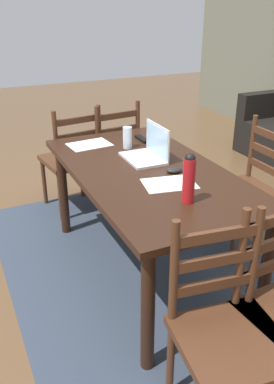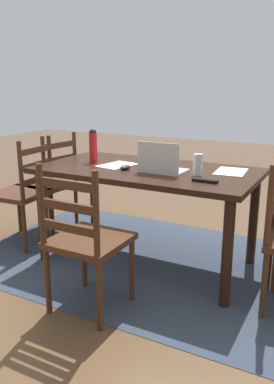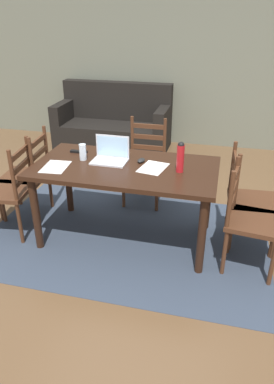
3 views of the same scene
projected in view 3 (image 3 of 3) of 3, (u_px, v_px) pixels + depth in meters
name	position (u px, v px, depth m)	size (l,w,h in m)	color
ground_plane	(126.00, 236.00, 3.56)	(14.00, 14.00, 0.00)	brown
area_rug	(126.00, 236.00, 3.56)	(2.74, 1.83, 0.01)	#333D4C
wall_back	(177.00, 58.00, 5.58)	(8.00, 0.12, 2.70)	#6B6D5B
dining_table	(125.00, 175.00, 3.26)	(1.66, 0.88, 0.76)	black
chair_left_near	(9.00, 190.00, 3.45)	(0.49, 0.49, 0.95)	#4C2B19
chair_far_head	(145.00, 163.00, 4.06)	(0.44, 0.44, 0.95)	#4C2B19
chair_left_far	(28.00, 176.00, 3.75)	(0.48, 0.48, 0.95)	#4C2B19
chair_right_far	(248.00, 200.00, 3.26)	(0.47, 0.47, 0.95)	#4C2B19
chair_right_near	(250.00, 219.00, 2.96)	(0.49, 0.49, 0.95)	#4C2B19
couch	(114.00, 125.00, 5.82)	(1.80, 0.80, 1.00)	black
laptop	(111.00, 155.00, 3.31)	(0.32, 0.23, 0.23)	silver
water_bottle	(180.00, 156.00, 3.04)	(0.06, 0.06, 0.27)	red
drinking_glass	(83.00, 152.00, 3.32)	(0.06, 0.06, 0.15)	silver
computer_mouse	(141.00, 160.00, 3.29)	(0.06, 0.10, 0.03)	black
tv_remote	(79.00, 152.00, 3.51)	(0.04, 0.17, 0.02)	black
paper_stack_left	(55.00, 167.00, 3.19)	(0.21, 0.30, 0.00)	white
paper_stack_right	(153.00, 168.00, 3.17)	(0.21, 0.30, 0.00)	white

